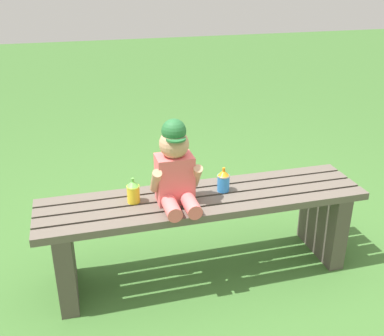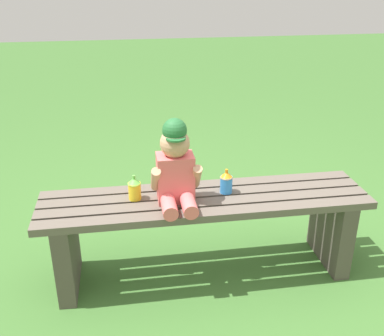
{
  "view_description": "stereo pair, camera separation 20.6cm",
  "coord_description": "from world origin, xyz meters",
  "px_view_note": "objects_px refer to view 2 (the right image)",
  "views": [
    {
      "loc": [
        -0.57,
        -1.87,
        1.47
      ],
      "look_at": [
        -0.07,
        -0.05,
        0.62
      ],
      "focal_mm": 42.6,
      "sensor_mm": 36.0,
      "label": 1
    },
    {
      "loc": [
        -0.36,
        -1.91,
        1.47
      ],
      "look_at": [
        -0.07,
        -0.05,
        0.62
      ],
      "focal_mm": 42.6,
      "sensor_mm": 36.0,
      "label": 2
    }
  ],
  "objects_px": {
    "child_figure": "(176,167)",
    "sippy_cup_right": "(226,182)",
    "park_bench": "(205,222)",
    "sippy_cup_left": "(134,188)"
  },
  "relations": [
    {
      "from": "child_figure",
      "to": "sippy_cup_right",
      "type": "xyz_separation_m",
      "value": [
        0.25,
        0.05,
        -0.12
      ]
    },
    {
      "from": "park_bench",
      "to": "sippy_cup_left",
      "type": "relative_size",
      "value": 12.82
    },
    {
      "from": "child_figure",
      "to": "sippy_cup_right",
      "type": "height_order",
      "value": "child_figure"
    },
    {
      "from": "child_figure",
      "to": "park_bench",
      "type": "bearing_deg",
      "value": 9.39
    },
    {
      "from": "child_figure",
      "to": "sippy_cup_right",
      "type": "relative_size",
      "value": 3.26
    },
    {
      "from": "sippy_cup_left",
      "to": "sippy_cup_right",
      "type": "bearing_deg",
      "value": 0.0
    },
    {
      "from": "park_bench",
      "to": "sippy_cup_right",
      "type": "distance_m",
      "value": 0.23
    },
    {
      "from": "child_figure",
      "to": "sippy_cup_left",
      "type": "xyz_separation_m",
      "value": [
        -0.19,
        0.05,
        -0.12
      ]
    },
    {
      "from": "sippy_cup_left",
      "to": "sippy_cup_right",
      "type": "xyz_separation_m",
      "value": [
        0.44,
        0.0,
        0.0
      ]
    },
    {
      "from": "park_bench",
      "to": "sippy_cup_left",
      "type": "xyz_separation_m",
      "value": [
        -0.33,
        0.03,
        0.2
      ]
    }
  ]
}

